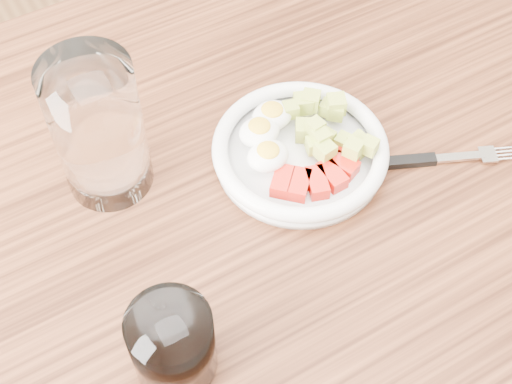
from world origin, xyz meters
TOP-DOWN VIEW (x-y plane):
  - dining_table at (0.00, 0.00)m, footprint 1.50×0.90m
  - bowl at (0.07, 0.05)m, footprint 0.20×0.20m
  - fork at (0.18, -0.03)m, footprint 0.20×0.10m
  - water_glass at (-0.13, 0.13)m, footprint 0.10×0.10m
  - coffee_glass at (-0.17, -0.11)m, footprint 0.08×0.08m

SIDE VIEW (x-z plane):
  - dining_table at x=0.00m, z-range 0.28..1.05m
  - fork at x=0.18m, z-range 0.77..0.78m
  - bowl at x=0.07m, z-range 0.76..0.81m
  - coffee_glass at x=-0.17m, z-range 0.77..0.86m
  - water_glass at x=-0.13m, z-range 0.77..0.94m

